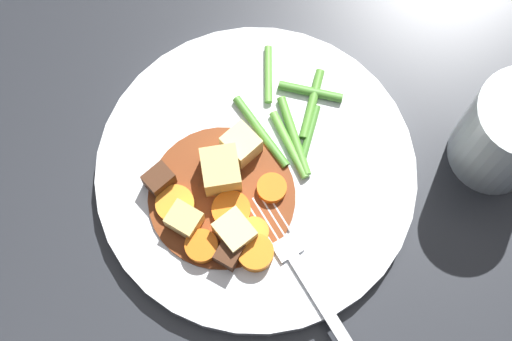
% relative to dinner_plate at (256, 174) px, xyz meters
% --- Properties ---
extents(ground_plane, '(3.00, 3.00, 0.00)m').
position_rel_dinner_plate_xyz_m(ground_plane, '(0.00, 0.00, -0.01)').
color(ground_plane, '#26282D').
extents(dinner_plate, '(0.28, 0.28, 0.02)m').
position_rel_dinner_plate_xyz_m(dinner_plate, '(0.00, 0.00, 0.00)').
color(dinner_plate, white).
rests_on(dinner_plate, ground_plane).
extents(stew_sauce, '(0.12, 0.12, 0.00)m').
position_rel_dinner_plate_xyz_m(stew_sauce, '(0.03, -0.01, 0.01)').
color(stew_sauce, brown).
rests_on(stew_sauce, dinner_plate).
extents(carrot_slice_0, '(0.03, 0.03, 0.01)m').
position_rel_dinner_plate_xyz_m(carrot_slice_0, '(0.01, 0.02, 0.01)').
color(carrot_slice_0, orange).
rests_on(carrot_slice_0, dinner_plate).
extents(carrot_slice_1, '(0.03, 0.03, 0.01)m').
position_rel_dinner_plate_xyz_m(carrot_slice_1, '(0.08, -0.01, 0.01)').
color(carrot_slice_1, orange).
rests_on(carrot_slice_1, dinner_plate).
extents(carrot_slice_2, '(0.03, 0.03, 0.01)m').
position_rel_dinner_plate_xyz_m(carrot_slice_2, '(0.05, 0.03, 0.02)').
color(carrot_slice_2, orange).
rests_on(carrot_slice_2, dinner_plate).
extents(carrot_slice_3, '(0.04, 0.04, 0.01)m').
position_rel_dinner_plate_xyz_m(carrot_slice_3, '(0.04, 0.00, 0.01)').
color(carrot_slice_3, orange).
rests_on(carrot_slice_3, dinner_plate).
extents(carrot_slice_4, '(0.04, 0.04, 0.01)m').
position_rel_dinner_plate_xyz_m(carrot_slice_4, '(0.06, 0.04, 0.02)').
color(carrot_slice_4, orange).
rests_on(carrot_slice_4, dinner_plate).
extents(carrot_slice_5, '(0.04, 0.04, 0.01)m').
position_rel_dinner_plate_xyz_m(carrot_slice_5, '(0.06, -0.04, 0.01)').
color(carrot_slice_5, orange).
rests_on(carrot_slice_5, dinner_plate).
extents(potato_chunk_0, '(0.05, 0.05, 0.03)m').
position_rel_dinner_plate_xyz_m(potato_chunk_0, '(0.02, -0.02, 0.02)').
color(potato_chunk_0, '#DBBC6B').
rests_on(potato_chunk_0, dinner_plate).
extents(potato_chunk_1, '(0.02, 0.03, 0.02)m').
position_rel_dinner_plate_xyz_m(potato_chunk_1, '(0.07, -0.03, 0.02)').
color(potato_chunk_1, '#DBBC6B').
rests_on(potato_chunk_1, dinner_plate).
extents(potato_chunk_2, '(0.03, 0.03, 0.03)m').
position_rel_dinner_plate_xyz_m(potato_chunk_2, '(-0.01, -0.02, 0.02)').
color(potato_chunk_2, '#EAD68C').
rests_on(potato_chunk_2, dinner_plate).
extents(potato_chunk_3, '(0.03, 0.04, 0.02)m').
position_rel_dinner_plate_xyz_m(potato_chunk_3, '(0.06, 0.01, 0.02)').
color(potato_chunk_3, '#EAD68C').
rests_on(potato_chunk_3, dinner_plate).
extents(meat_chunk_0, '(0.03, 0.02, 0.02)m').
position_rel_dinner_plate_xyz_m(meat_chunk_0, '(0.07, 0.02, 0.02)').
color(meat_chunk_0, '#4C2B19').
rests_on(meat_chunk_0, dinner_plate).
extents(meat_chunk_1, '(0.03, 0.02, 0.02)m').
position_rel_dinner_plate_xyz_m(meat_chunk_1, '(0.05, -0.06, 0.02)').
color(meat_chunk_1, '#4C2B19').
rests_on(meat_chunk_1, dinner_plate).
extents(green_bean_0, '(0.06, 0.02, 0.01)m').
position_rel_dinner_plate_xyz_m(green_bean_0, '(-0.05, 0.02, 0.01)').
color(green_bean_0, '#4C8E33').
rests_on(green_bean_0, dinner_plate).
extents(green_bean_1, '(0.04, 0.06, 0.01)m').
position_rel_dinner_plate_xyz_m(green_bean_1, '(-0.03, 0.01, 0.01)').
color(green_bean_1, '#66AD42').
rests_on(green_bean_1, dinner_plate).
extents(green_bean_2, '(0.06, 0.06, 0.01)m').
position_rel_dinner_plate_xyz_m(green_bean_2, '(-0.04, 0.01, 0.01)').
color(green_bean_2, '#599E38').
rests_on(green_bean_2, dinner_plate).
extents(green_bean_3, '(0.02, 0.06, 0.01)m').
position_rel_dinner_plate_xyz_m(green_bean_3, '(-0.09, 0.01, 0.01)').
color(green_bean_3, '#4C8E33').
rests_on(green_bean_3, dinner_plate).
extents(green_bean_4, '(0.04, 0.07, 0.01)m').
position_rel_dinner_plate_xyz_m(green_bean_4, '(-0.03, -0.01, 0.01)').
color(green_bean_4, '#4C8E33').
rests_on(green_bean_4, dinner_plate).
extents(green_bean_5, '(0.05, 0.03, 0.01)m').
position_rel_dinner_plate_xyz_m(green_bean_5, '(-0.08, -0.03, 0.01)').
color(green_bean_5, '#66AD42').
rests_on(green_bean_5, dinner_plate).
extents(green_bean_6, '(0.07, 0.02, 0.01)m').
position_rel_dinner_plate_xyz_m(green_bean_6, '(-0.08, 0.01, 0.01)').
color(green_bean_6, '#599E38').
rests_on(green_bean_6, dinner_plate).
extents(fork, '(0.10, 0.16, 0.00)m').
position_rel_dinner_plate_xyz_m(fork, '(0.06, 0.08, 0.01)').
color(fork, silver).
rests_on(fork, dinner_plate).
extents(water_glass, '(0.08, 0.08, 0.10)m').
position_rel_dinner_plate_xyz_m(water_glass, '(-0.12, 0.17, 0.04)').
color(water_glass, silver).
rests_on(water_glass, ground_plane).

